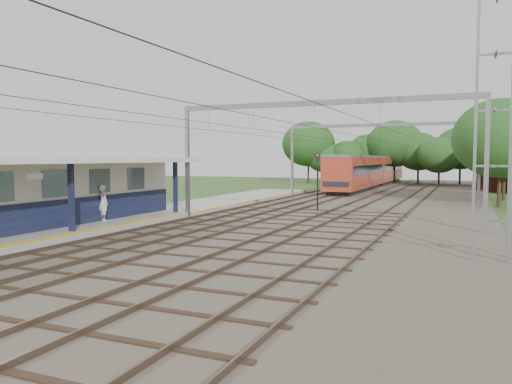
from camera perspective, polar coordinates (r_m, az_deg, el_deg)
The scene contains 13 objects.
ground at distance 16.86m, azimuth -19.71°, elevation -9.30°, with size 160.00×160.00×0.00m, color #2D4C1E.
ballast_bed at distance 42.77m, azimuth 13.38°, elevation -1.23°, with size 18.00×90.00×0.10m, color #473D33.
platform at distance 32.24m, azimuth -12.52°, elevation -2.63°, with size 5.00×52.00×0.35m, color gray.
yellow_stripe at distance 30.97m, azimuth -9.14°, elevation -2.52°, with size 0.45×52.00×0.01m, color yellow.
station_building at distance 27.72m, azimuth -23.41°, elevation -0.03°, with size 3.41×18.00×3.40m.
canopy at distance 26.17m, azimuth -23.42°, elevation 3.26°, with size 6.40×20.00×3.44m.
rail_tracks at distance 43.25m, azimuth 10.12°, elevation -0.96°, with size 11.80×88.00×0.15m.
catenary_system at distance 38.12m, azimuth 11.37°, elevation 6.41°, with size 17.22×88.00×7.00m.
lattice_pylon at distance 20.12m, azimuth 25.61°, elevation 9.84°, with size 1.30×1.30×12.00m.
tree_band at distance 69.51m, azimuth 17.16°, elevation 4.65°, with size 31.72×30.88×8.82m.
person at distance 28.47m, azimuth -17.09°, elevation -1.20°, with size 0.73×0.48×1.99m, color silver.
train at distance 66.88m, azimuth 13.11°, elevation 2.45°, with size 3.07×38.16×4.02m.
signal_post at distance 35.59m, azimuth 7.06°, elevation 1.81°, with size 0.32×0.29×4.09m.
Camera 1 is at (11.25, -11.98, 3.78)m, focal length 35.00 mm.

